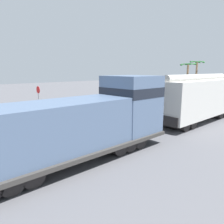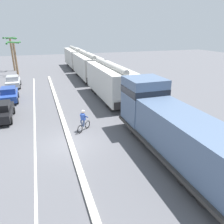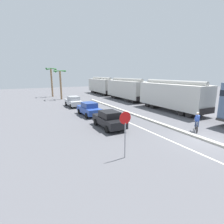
% 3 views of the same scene
% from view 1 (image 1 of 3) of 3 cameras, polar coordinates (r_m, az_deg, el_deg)
% --- Properties ---
extents(ground_plane, '(120.00, 120.00, 0.00)m').
position_cam_1_polar(ground_plane, '(18.10, -10.62, -3.77)').
color(ground_plane, '#56565B').
extents(median_curb, '(0.36, 36.00, 0.16)m').
position_cam_1_polar(median_curb, '(21.76, 2.85, -0.89)').
color(median_curb, beige).
rests_on(median_curb, ground).
extents(lane_stripe, '(0.14, 36.00, 0.01)m').
position_cam_1_polar(lane_stripe, '(23.49, -1.33, -0.19)').
color(lane_stripe, silver).
rests_on(lane_stripe, ground).
extents(locomotive, '(3.10, 11.61, 4.20)m').
position_cam_1_polar(locomotive, '(11.26, -7.27, -3.26)').
color(locomotive, slate).
rests_on(locomotive, ground).
extents(hopper_car_lead, '(2.90, 10.60, 4.18)m').
position_cam_1_polar(hopper_car_lead, '(20.65, 21.37, 3.34)').
color(hopper_car_lead, beige).
rests_on(hopper_car_lead, ground).
extents(parked_car_black, '(1.87, 4.22, 1.62)m').
position_cam_1_polar(parked_car_black, '(25.61, -4.73, 2.55)').
color(parked_car_black, black).
rests_on(parked_car_black, ground).
extents(parked_car_blue, '(1.94, 4.25, 1.62)m').
position_cam_1_polar(parked_car_blue, '(29.31, 4.16, 3.63)').
color(parked_car_blue, '#28479E').
rests_on(parked_car_blue, ground).
extents(parked_car_silver, '(1.89, 4.23, 1.62)m').
position_cam_1_polar(parked_car_silver, '(34.50, 11.70, 4.53)').
color(parked_car_silver, '#B7BABF').
rests_on(parked_car_silver, ground).
extents(cyclist, '(1.29, 1.21, 1.71)m').
position_cam_1_polar(cyclist, '(17.86, -3.52, -1.10)').
color(cyclist, black).
rests_on(cyclist, ground).
extents(stop_sign, '(0.76, 0.08, 2.88)m').
position_cam_1_polar(stop_sign, '(24.06, -18.68, 4.37)').
color(stop_sign, gray).
rests_on(stop_sign, ground).
extents(palm_tree_near, '(2.39, 2.34, 6.41)m').
position_cam_1_polar(palm_tree_near, '(46.71, 21.26, 10.20)').
color(palm_tree_near, '#846647').
rests_on(palm_tree_near, ground).
extents(palm_tree_far, '(2.28, 2.29, 5.87)m').
position_cam_1_polar(palm_tree_far, '(41.84, 19.14, 9.87)').
color(palm_tree_far, '#846647').
rests_on(palm_tree_far, ground).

